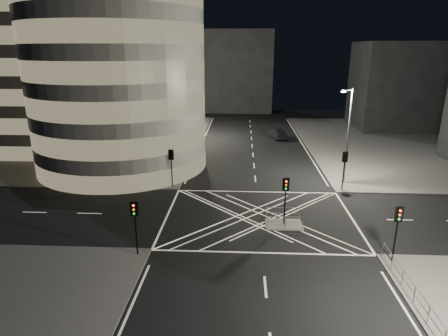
# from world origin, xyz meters

# --- Properties ---
(ground) EXTENTS (120.00, 120.00, 0.00)m
(ground) POSITION_xyz_m (0.00, 0.00, 0.00)
(ground) COLOR black
(ground) RESTS_ON ground
(sidewalk_far_left) EXTENTS (42.00, 42.00, 0.15)m
(sidewalk_far_left) POSITION_xyz_m (-29.00, 27.00, 0.07)
(sidewalk_far_left) COLOR #53504E
(sidewalk_far_left) RESTS_ON ground
(sidewalk_far_right) EXTENTS (42.00, 42.00, 0.15)m
(sidewalk_far_right) POSITION_xyz_m (29.00, 27.00, 0.07)
(sidewalk_far_right) COLOR #53504E
(sidewalk_far_right) RESTS_ON ground
(central_island) EXTENTS (3.00, 2.00, 0.15)m
(central_island) POSITION_xyz_m (2.00, -1.50, 0.07)
(central_island) COLOR slate
(central_island) RESTS_ON ground
(office_tower_curved) EXTENTS (30.00, 29.00, 27.20)m
(office_tower_curved) POSITION_xyz_m (-20.74, 18.74, 12.65)
(office_tower_curved) COLOR gray
(office_tower_curved) RESTS_ON sidewalk_far_left
(office_block_rear) EXTENTS (24.00, 16.00, 22.00)m
(office_block_rear) POSITION_xyz_m (-22.00, 42.00, 11.15)
(office_block_rear) COLOR gray
(office_block_rear) RESTS_ON sidewalk_far_left
(building_right_far) EXTENTS (14.00, 12.00, 15.00)m
(building_right_far) POSITION_xyz_m (26.00, 40.00, 7.65)
(building_right_far) COLOR black
(building_right_far) RESTS_ON sidewalk_far_right
(building_far_end) EXTENTS (18.00, 8.00, 18.00)m
(building_far_end) POSITION_xyz_m (-4.00, 58.00, 9.00)
(building_far_end) COLOR black
(building_far_end) RESTS_ON ground
(tree_a) EXTENTS (4.81, 4.81, 7.52)m
(tree_a) POSITION_xyz_m (-10.50, 9.00, 4.89)
(tree_a) COLOR black
(tree_a) RESTS_ON sidewalk_far_left
(tree_b) EXTENTS (4.41, 4.41, 7.63)m
(tree_b) POSITION_xyz_m (-10.50, 15.00, 5.23)
(tree_b) COLOR black
(tree_b) RESTS_ON sidewalk_far_left
(tree_c) EXTENTS (4.44, 4.44, 6.95)m
(tree_c) POSITION_xyz_m (-10.50, 21.00, 4.54)
(tree_c) COLOR black
(tree_c) RESTS_ON sidewalk_far_left
(tree_d) EXTENTS (4.72, 4.72, 7.57)m
(tree_d) POSITION_xyz_m (-10.50, 27.00, 5.00)
(tree_d) COLOR black
(tree_d) RESTS_ON sidewalk_far_left
(tree_e) EXTENTS (4.11, 4.11, 6.52)m
(tree_e) POSITION_xyz_m (-10.50, 33.00, 4.30)
(tree_e) COLOR black
(tree_e) RESTS_ON sidewalk_far_left
(traffic_signal_fl) EXTENTS (0.55, 0.22, 4.00)m
(traffic_signal_fl) POSITION_xyz_m (-8.80, 6.80, 2.91)
(traffic_signal_fl) COLOR black
(traffic_signal_fl) RESTS_ON sidewalk_far_left
(traffic_signal_nl) EXTENTS (0.55, 0.22, 4.00)m
(traffic_signal_nl) POSITION_xyz_m (-8.80, -6.80, 2.91)
(traffic_signal_nl) COLOR black
(traffic_signal_nl) RESTS_ON sidewalk_near_left
(traffic_signal_fr) EXTENTS (0.55, 0.22, 4.00)m
(traffic_signal_fr) POSITION_xyz_m (8.80, 6.80, 2.91)
(traffic_signal_fr) COLOR black
(traffic_signal_fr) RESTS_ON sidewalk_far_right
(traffic_signal_nr) EXTENTS (0.55, 0.22, 4.00)m
(traffic_signal_nr) POSITION_xyz_m (8.80, -6.80, 2.91)
(traffic_signal_nr) COLOR black
(traffic_signal_nr) RESTS_ON sidewalk_near_right
(traffic_signal_island) EXTENTS (0.55, 0.22, 4.00)m
(traffic_signal_island) POSITION_xyz_m (2.00, -1.50, 2.91)
(traffic_signal_island) COLOR black
(traffic_signal_island) RESTS_ON central_island
(street_lamp_left_near) EXTENTS (1.25, 0.25, 10.00)m
(street_lamp_left_near) POSITION_xyz_m (-9.44, 12.00, 5.54)
(street_lamp_left_near) COLOR slate
(street_lamp_left_near) RESTS_ON sidewalk_far_left
(street_lamp_left_far) EXTENTS (1.25, 0.25, 10.00)m
(street_lamp_left_far) POSITION_xyz_m (-9.44, 30.00, 5.54)
(street_lamp_left_far) COLOR slate
(street_lamp_left_far) RESTS_ON sidewalk_far_left
(street_lamp_right_far) EXTENTS (1.25, 0.25, 10.00)m
(street_lamp_right_far) POSITION_xyz_m (9.44, 9.00, 5.54)
(street_lamp_right_far) COLOR slate
(street_lamp_right_far) RESTS_ON sidewalk_far_right
(railing_near_right) EXTENTS (0.06, 11.70, 1.10)m
(railing_near_right) POSITION_xyz_m (8.30, -12.15, 0.70)
(railing_near_right) COLOR slate
(railing_near_right) RESTS_ON sidewalk_near_right
(railing_island_south) EXTENTS (2.80, 0.06, 1.10)m
(railing_island_south) POSITION_xyz_m (2.00, -2.40, 0.70)
(railing_island_south) COLOR slate
(railing_island_south) RESTS_ON central_island
(railing_island_north) EXTENTS (2.80, 0.06, 1.10)m
(railing_island_north) POSITION_xyz_m (2.00, -0.60, 0.70)
(railing_island_north) COLOR slate
(railing_island_north) RESTS_ON central_island
(sedan) EXTENTS (3.42, 5.09, 1.59)m
(sedan) POSITION_xyz_m (3.92, 30.06, 0.79)
(sedan) COLOR black
(sedan) RESTS_ON ground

